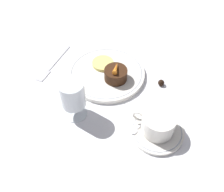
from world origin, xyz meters
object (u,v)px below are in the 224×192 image
dinner_plate (107,73)px  dessert_cake (116,74)px  fork (51,66)px  coffee_cup (158,123)px  wine_glass (73,96)px

dinner_plate → dessert_cake: dessert_cake is taller
dinner_plate → fork: size_ratio=1.29×
fork → dessert_cake: (-0.22, -0.02, 0.03)m
dinner_plate → coffee_cup: size_ratio=2.11×
coffee_cup → fork: size_ratio=0.61×
dinner_plate → wine_glass: 0.18m
dessert_cake → dinner_plate: bearing=-22.6°
coffee_cup → dessert_cake: (0.16, -0.12, -0.01)m
coffee_cup → fork: 0.40m
dinner_plate → fork: (0.18, 0.03, -0.01)m
wine_glass → dessert_cake: (-0.05, -0.15, -0.04)m
dinner_plate → coffee_cup: (-0.20, 0.14, 0.03)m
dinner_plate → dessert_cake: bearing=157.4°
dinner_plate → wine_glass: (0.02, 0.17, 0.07)m
dinner_plate → dessert_cake: size_ratio=3.44×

